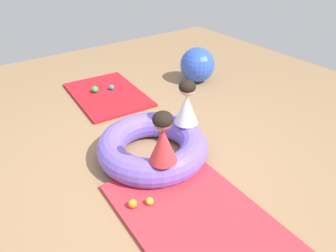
{
  "coord_description": "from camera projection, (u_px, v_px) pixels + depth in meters",
  "views": [
    {
      "loc": [
        2.16,
        -1.35,
        2.09
      ],
      "look_at": [
        -0.14,
        0.29,
        0.32
      ],
      "focal_mm": 33.86,
      "sensor_mm": 36.0,
      "label": 1
    }
  ],
  "objects": [
    {
      "name": "exercise_ball_large",
      "position": [
        197.0,
        65.0,
        4.98
      ],
      "size": [
        0.54,
        0.54,
        0.54
      ],
      "primitive_type": "sphere",
      "color": "blue",
      "rests_on": "ground"
    },
    {
      "name": "gym_mat_far_left",
      "position": [
        108.0,
        95.0,
        4.66
      ],
      "size": [
        1.42,
        1.01,
        0.04
      ],
      "primitive_type": "cube",
      "rotation": [
        0.0,
        0.0,
        -0.07
      ],
      "color": "#B21923",
      "rests_on": "ground"
    },
    {
      "name": "play_ball_red",
      "position": [
        197.0,
        164.0,
        3.17
      ],
      "size": [
        0.1,
        0.1,
        0.1
      ],
      "primitive_type": "sphere",
      "color": "red",
      "rests_on": "gym_mat_far_right"
    },
    {
      "name": "child_in_red",
      "position": [
        163.0,
        138.0,
        2.77
      ],
      "size": [
        0.34,
        0.34,
        0.51
      ],
      "rotation": [
        0.0,
        0.0,
        2.74
      ],
      "color": "red",
      "rests_on": "inflatable_cushion"
    },
    {
      "name": "play_ball_green",
      "position": [
        95.0,
        89.0,
        4.65
      ],
      "size": [
        0.1,
        0.1,
        0.1
      ],
      "primitive_type": "sphere",
      "color": "green",
      "rests_on": "gym_mat_far_left"
    },
    {
      "name": "ground_plane",
      "position": [
        153.0,
        167.0,
        3.26
      ],
      "size": [
        8.0,
        8.0,
        0.0
      ],
      "primitive_type": "plane",
      "color": "#93704C"
    },
    {
      "name": "gym_mat_far_right",
      "position": [
        204.0,
        226.0,
        2.6
      ],
      "size": [
        1.84,
        1.11,
        0.04
      ],
      "primitive_type": "cube",
      "rotation": [
        0.0,
        0.0,
        -0.03
      ],
      "color": "red",
      "rests_on": "ground"
    },
    {
      "name": "play_ball_yellow",
      "position": [
        150.0,
        201.0,
        2.76
      ],
      "size": [
        0.07,
        0.07,
        0.07
      ],
      "primitive_type": "sphere",
      "color": "yellow",
      "rests_on": "gym_mat_far_right"
    },
    {
      "name": "play_ball_teal",
      "position": [
        111.0,
        87.0,
        4.73
      ],
      "size": [
        0.07,
        0.07,
        0.07
      ],
      "primitive_type": "sphere",
      "color": "teal",
      "rests_on": "gym_mat_far_left"
    },
    {
      "name": "inflatable_cushion",
      "position": [
        153.0,
        146.0,
        3.33
      ],
      "size": [
        1.17,
        1.17,
        0.29
      ],
      "primitive_type": "torus",
      "color": "#7056D1",
      "rests_on": "ground"
    },
    {
      "name": "child_in_white",
      "position": [
        187.0,
        103.0,
        3.34
      ],
      "size": [
        0.29,
        0.29,
        0.5
      ],
      "rotation": [
        0.0,
        0.0,
        3.29
      ],
      "color": "white",
      "rests_on": "inflatable_cushion"
    },
    {
      "name": "play_ball_orange",
      "position": [
        133.0,
        204.0,
        2.73
      ],
      "size": [
        0.08,
        0.08,
        0.08
      ],
      "primitive_type": "sphere",
      "color": "orange",
      "rests_on": "gym_mat_far_right"
    }
  ]
}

